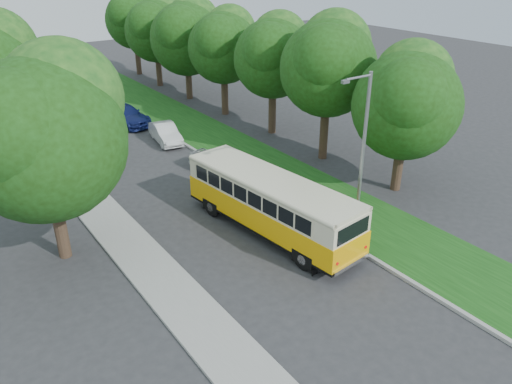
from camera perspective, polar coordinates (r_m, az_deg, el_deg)
ground at (r=23.74m, az=-0.51°, el=-5.84°), size 120.00×120.00×0.00m
curb at (r=29.11m, az=-0.35°, el=0.73°), size 0.20×70.00×0.15m
grass_verge at (r=30.40m, az=3.28°, el=1.81°), size 4.50×70.00×0.13m
sidewalk at (r=25.78m, az=-15.84°, el=-3.99°), size 2.20×70.00×0.12m
treeline at (r=38.08m, az=-12.72°, el=15.49°), size 24.27×41.91×9.46m
lamppost_near at (r=22.60m, az=11.95°, el=4.27°), size 1.71×0.16×8.00m
lamppost_far at (r=34.29m, az=-23.21°, el=9.78°), size 1.71×0.16×7.50m
warning_sign at (r=31.29m, az=-20.29°, el=4.16°), size 0.56×0.10×2.50m
vintage_bus at (r=23.90m, az=1.68°, el=-1.51°), size 3.66×10.19×2.96m
car_silver at (r=30.63m, az=-4.20°, el=3.32°), size 2.64×4.56×1.46m
car_white at (r=36.39m, az=-10.31°, el=6.63°), size 2.04×4.24×1.34m
car_blue at (r=40.96m, az=-14.82°, el=8.52°), size 3.15×5.59×1.53m
car_grey at (r=44.05m, az=-17.22°, el=9.39°), size 3.27×5.59×1.46m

